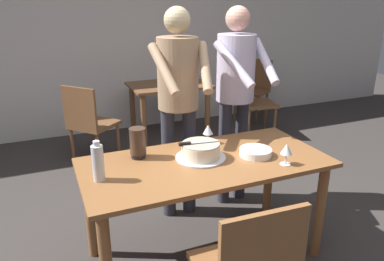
% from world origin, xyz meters
% --- Properties ---
extents(ground_plane, '(14.00, 14.00, 0.00)m').
position_xyz_m(ground_plane, '(0.00, 0.00, 0.00)').
color(ground_plane, '#383330').
extents(back_wall, '(10.00, 0.12, 2.70)m').
position_xyz_m(back_wall, '(0.00, 3.07, 1.35)').
color(back_wall, silver).
rests_on(back_wall, ground_plane).
extents(main_dining_table, '(1.64, 0.78, 0.75)m').
position_xyz_m(main_dining_table, '(0.00, 0.00, 0.63)').
color(main_dining_table, brown).
rests_on(main_dining_table, ground_plane).
extents(cake_on_platter, '(0.34, 0.34, 0.11)m').
position_xyz_m(cake_on_platter, '(-0.01, 0.05, 0.80)').
color(cake_on_platter, silver).
rests_on(cake_on_platter, main_dining_table).
extents(cake_knife, '(0.27, 0.06, 0.02)m').
position_xyz_m(cake_knife, '(-0.08, 0.06, 0.87)').
color(cake_knife, silver).
rests_on(cake_knife, cake_on_platter).
extents(plate_stack, '(0.22, 0.22, 0.05)m').
position_xyz_m(plate_stack, '(0.35, -0.06, 0.78)').
color(plate_stack, white).
rests_on(plate_stack, main_dining_table).
extents(wine_glass_near, '(0.08, 0.08, 0.14)m').
position_xyz_m(wine_glass_near, '(0.45, -0.26, 0.85)').
color(wine_glass_near, silver).
rests_on(wine_glass_near, main_dining_table).
extents(wine_glass_far, '(0.08, 0.08, 0.14)m').
position_xyz_m(wine_glass_far, '(0.15, 0.28, 0.85)').
color(wine_glass_far, silver).
rests_on(wine_glass_far, main_dining_table).
extents(water_bottle, '(0.07, 0.07, 0.25)m').
position_xyz_m(water_bottle, '(-0.70, -0.01, 0.86)').
color(water_bottle, silver).
rests_on(water_bottle, main_dining_table).
extents(hurricane_lamp, '(0.11, 0.11, 0.21)m').
position_xyz_m(hurricane_lamp, '(-0.40, 0.22, 0.86)').
color(hurricane_lamp, black).
rests_on(hurricane_lamp, main_dining_table).
extents(person_cutting_cake, '(0.47, 0.56, 1.72)m').
position_xyz_m(person_cutting_cake, '(0.04, 0.60, 1.08)').
color(person_cutting_cake, '#2D2D38').
rests_on(person_cutting_cake, ground_plane).
extents(person_standing_beside, '(0.46, 0.57, 1.72)m').
position_xyz_m(person_standing_beside, '(0.57, 0.63, 1.08)').
color(person_standing_beside, '#2D2D38').
rests_on(person_standing_beside, ground_plane).
extents(background_table, '(1.00, 0.70, 0.74)m').
position_xyz_m(background_table, '(0.58, 2.37, 0.58)').
color(background_table, brown).
rests_on(background_table, ground_plane).
extents(background_chair_0, '(0.61, 0.61, 0.90)m').
position_xyz_m(background_chair_0, '(2.10, 2.74, 0.49)').
color(background_chair_0, brown).
rests_on(background_chair_0, ground_plane).
extents(background_chair_1, '(0.62, 0.62, 0.90)m').
position_xyz_m(background_chair_1, '(-0.50, 1.98, 0.49)').
color(background_chair_1, brown).
rests_on(background_chair_1, ground_plane).
extents(background_chair_2, '(0.53, 0.53, 0.90)m').
position_xyz_m(background_chair_2, '(1.68, 2.08, 0.49)').
color(background_chair_2, brown).
rests_on(background_chair_2, ground_plane).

